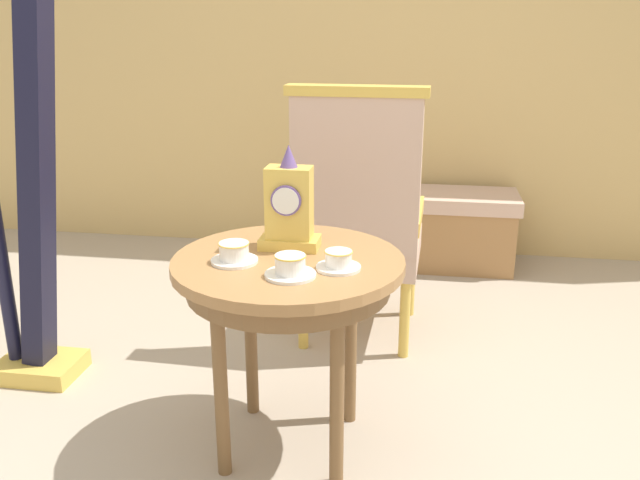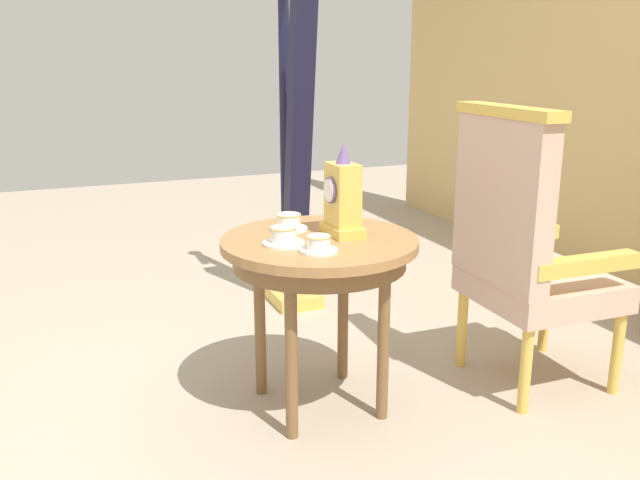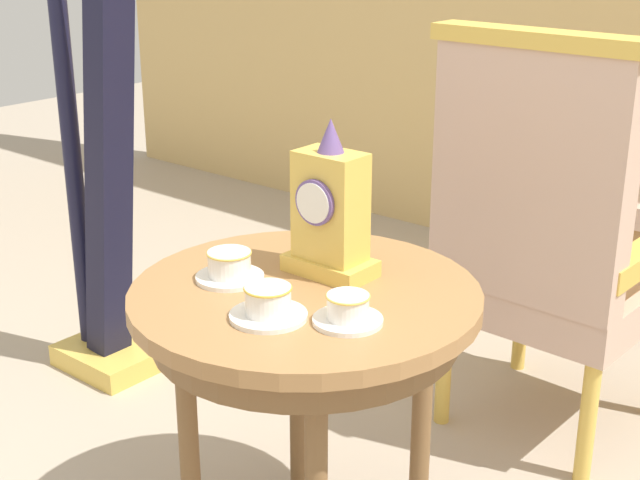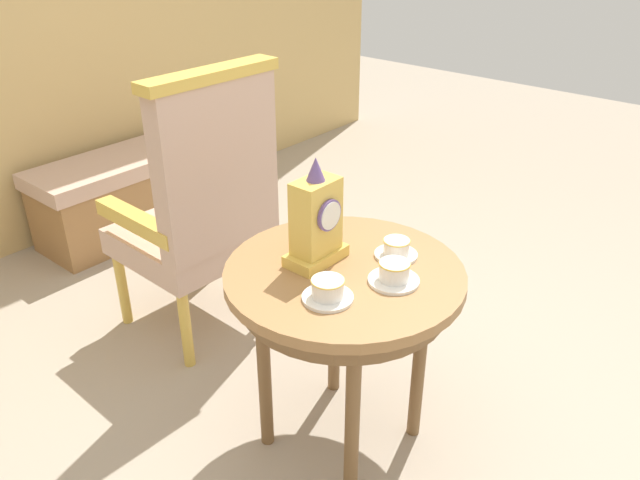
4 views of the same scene
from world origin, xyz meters
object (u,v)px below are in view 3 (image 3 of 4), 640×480
at_px(mantel_clock, 330,213).
at_px(harp, 98,144).
at_px(teacup_center, 349,310).
at_px(side_table, 305,324).
at_px(teacup_left, 230,267).
at_px(armchair, 546,237).
at_px(teacup_right, 268,304).

height_order(mantel_clock, harp, harp).
relative_size(mantel_clock, harp, 0.18).
bearing_deg(teacup_center, side_table, 158.05).
bearing_deg(teacup_left, armchair, 71.76).
height_order(teacup_right, teacup_center, teacup_right).
xyz_separation_m(side_table, armchair, (0.14, 0.82, -0.00)).
bearing_deg(side_table, teacup_left, -157.82).
bearing_deg(harp, teacup_center, -16.53).
distance_m(teacup_center, armchair, 0.89).
bearing_deg(side_table, armchair, 80.57).
xyz_separation_m(side_table, mantel_clock, (-0.01, 0.10, 0.21)).
distance_m(side_table, harp, 1.12).
distance_m(teacup_left, armchair, 0.93).
height_order(side_table, armchair, armchair).
height_order(teacup_left, armchair, armchair).
distance_m(side_table, teacup_center, 0.21).
bearing_deg(teacup_left, side_table, 22.18).
bearing_deg(harp, side_table, -15.65).
xyz_separation_m(teacup_center, armchair, (-0.03, 0.88, -0.11)).
relative_size(side_table, teacup_left, 5.03).
relative_size(teacup_left, harp, 0.08).
bearing_deg(side_table, harp, 164.35).
distance_m(teacup_left, teacup_center, 0.32).
bearing_deg(teacup_right, side_table, 103.97).
height_order(side_table, teacup_center, teacup_center).
relative_size(side_table, harp, 0.39).
distance_m(side_table, mantel_clock, 0.24).
height_order(teacup_left, mantel_clock, mantel_clock).
height_order(side_table, teacup_left, teacup_left).
relative_size(teacup_right, mantel_clock, 0.45).
distance_m(teacup_center, mantel_clock, 0.27).
bearing_deg(mantel_clock, teacup_left, -131.03).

